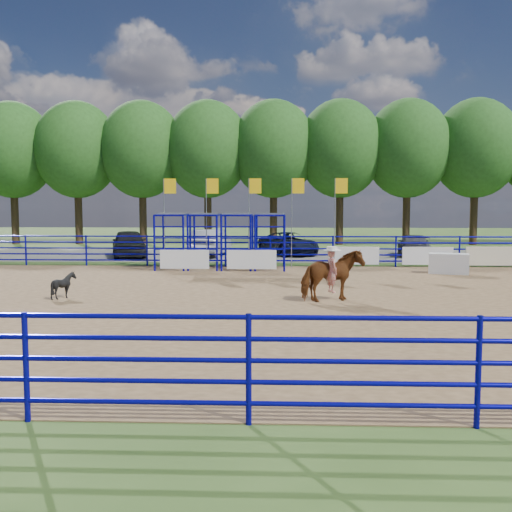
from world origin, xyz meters
The scene contains 13 objects.
ground centered at (0.00, 0.00, 0.00)m, with size 120.00×120.00×0.00m, color #446127.
arena_dirt centered at (0.00, 0.00, 0.01)m, with size 30.00×20.00×0.02m, color olive.
gravel_strip centered at (0.00, 17.00, 0.01)m, with size 40.00×10.00×0.01m, color gray.
announcer_table centered at (7.70, 7.25, 0.45)m, with size 1.63×0.76×0.87m, color silver.
horse_and_rider centered at (2.01, -0.14, 0.88)m, with size 2.05×1.50×2.32m.
calf centered at (-6.36, 0.12, 0.44)m, with size 0.67×0.75×0.83m, color black.
car_a centered at (-8.22, 15.05, 0.79)m, with size 1.84×4.57×1.56m, color black.
car_b centered at (-3.60, 15.76, 0.79)m, with size 1.65×4.74×1.56m, color gray.
car_c centered at (0.98, 16.78, 0.68)m, with size 2.22×4.82×1.34m, color black.
car_d centered at (8.34, 16.36, 0.63)m, with size 1.74×4.27×1.24m, color #5D5D60.
perimeter_fence centered at (0.00, 0.00, 0.75)m, with size 30.10×20.10×1.50m.
chute_assembly centered at (-1.90, 8.84, 1.26)m, with size 19.32×2.41×4.20m.
treeline centered at (0.00, 26.00, 7.53)m, with size 56.40×6.40×11.24m.
Camera 1 is at (0.39, -17.37, 2.91)m, focal length 40.00 mm.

